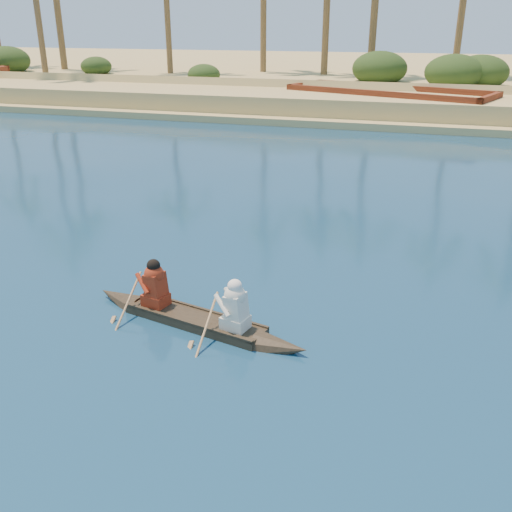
% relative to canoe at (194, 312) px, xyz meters
% --- Properties ---
extents(sandy_embankment, '(150.00, 51.00, 1.50)m').
position_rel_canoe_xyz_m(sandy_embankment, '(-3.10, 45.40, 0.29)').
color(sandy_embankment, tan).
rests_on(sandy_embankment, ground).
extents(shrub_cluster, '(100.00, 6.00, 2.40)m').
position_rel_canoe_xyz_m(shrub_cluster, '(-3.10, 30.02, 0.96)').
color(shrub_cluster, '#273C16').
rests_on(shrub_cluster, ground).
extents(canoe, '(4.48, 1.58, 1.23)m').
position_rel_canoe_xyz_m(canoe, '(0.00, 0.00, 0.00)').
color(canoe, '#3A2F1F').
rests_on(canoe, ground).
extents(barge_mid, '(11.91, 7.30, 1.88)m').
position_rel_canoe_xyz_m(barge_mid, '(1.15, 25.52, 0.42)').
color(barge_mid, maroon).
rests_on(barge_mid, ground).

